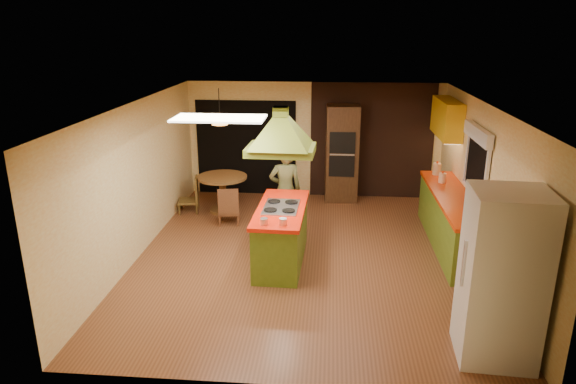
# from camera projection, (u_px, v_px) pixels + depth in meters

# --- Properties ---
(ground) EXTENTS (6.50, 6.50, 0.00)m
(ground) POSITION_uv_depth(u_px,v_px,m) (306.00, 255.00, 8.53)
(ground) COLOR brown
(ground) RESTS_ON ground
(room_walls) EXTENTS (5.50, 6.50, 6.50)m
(room_walls) POSITION_uv_depth(u_px,v_px,m) (307.00, 184.00, 8.14)
(room_walls) COLOR #FBEBB4
(room_walls) RESTS_ON ground
(ceiling_plane) EXTENTS (6.50, 6.50, 0.00)m
(ceiling_plane) POSITION_uv_depth(u_px,v_px,m) (308.00, 105.00, 7.75)
(ceiling_plane) COLOR silver
(ceiling_plane) RESTS_ON room_walls
(brick_panel) EXTENTS (2.64, 0.03, 2.50)m
(brick_panel) POSITION_uv_depth(u_px,v_px,m) (372.00, 141.00, 11.10)
(brick_panel) COLOR #381E14
(brick_panel) RESTS_ON ground
(nook_opening) EXTENTS (2.20, 0.03, 2.10)m
(nook_opening) POSITION_uv_depth(u_px,v_px,m) (246.00, 148.00, 11.38)
(nook_opening) COLOR black
(nook_opening) RESTS_ON ground
(right_counter) EXTENTS (0.62, 3.05, 0.92)m
(right_counter) POSITION_uv_depth(u_px,v_px,m) (451.00, 221.00, 8.76)
(right_counter) COLOR olive
(right_counter) RESTS_ON ground
(upper_cabinets) EXTENTS (0.34, 1.40, 0.70)m
(upper_cabinets) POSITION_uv_depth(u_px,v_px,m) (447.00, 118.00, 9.80)
(upper_cabinets) COLOR yellow
(upper_cabinets) RESTS_ON room_walls
(window_right) EXTENTS (0.12, 1.35, 1.06)m
(window_right) POSITION_uv_depth(u_px,v_px,m) (478.00, 149.00, 8.14)
(window_right) COLOR black
(window_right) RESTS_ON room_walls
(fluor_panel) EXTENTS (1.20, 0.60, 0.03)m
(fluor_panel) POSITION_uv_depth(u_px,v_px,m) (219.00, 118.00, 6.71)
(fluor_panel) COLOR white
(fluor_panel) RESTS_ON ceiling_plane
(kitchen_island) EXTENTS (0.80, 1.87, 0.94)m
(kitchen_island) POSITION_uv_depth(u_px,v_px,m) (281.00, 234.00, 8.18)
(kitchen_island) COLOR olive
(kitchen_island) RESTS_ON ground
(range_hood) EXTENTS (1.05, 0.78, 0.79)m
(range_hood) POSITION_uv_depth(u_px,v_px,m) (281.00, 124.00, 7.62)
(range_hood) COLOR olive
(range_hood) RESTS_ON ceiling_plane
(man) EXTENTS (0.65, 0.50, 1.61)m
(man) POSITION_uv_depth(u_px,v_px,m) (285.00, 190.00, 9.28)
(man) COLOR brown
(man) RESTS_ON ground
(refrigerator) EXTENTS (0.87, 0.83, 2.00)m
(refrigerator) POSITION_uv_depth(u_px,v_px,m) (502.00, 277.00, 5.66)
(refrigerator) COLOR white
(refrigerator) RESTS_ON ground
(wall_oven) EXTENTS (0.71, 0.63, 2.06)m
(wall_oven) POSITION_uv_depth(u_px,v_px,m) (342.00, 154.00, 10.95)
(wall_oven) COLOR #4D2F19
(wall_oven) RESTS_ON ground
(dining_table) EXTENTS (1.00, 1.00, 0.75)m
(dining_table) POSITION_uv_depth(u_px,v_px,m) (223.00, 187.00, 10.40)
(dining_table) COLOR brown
(dining_table) RESTS_ON ground
(chair_left) EXTENTS (0.47, 0.47, 0.74)m
(chair_left) POSITION_uv_depth(u_px,v_px,m) (188.00, 195.00, 10.41)
(chair_left) COLOR brown
(chair_left) RESTS_ON ground
(chair_near) EXTENTS (0.47, 0.47, 0.74)m
(chair_near) POSITION_uv_depth(u_px,v_px,m) (229.00, 205.00, 9.81)
(chair_near) COLOR brown
(chair_near) RESTS_ON ground
(pendant_lamp) EXTENTS (0.35, 0.35, 0.20)m
(pendant_lamp) POSITION_uv_depth(u_px,v_px,m) (220.00, 119.00, 9.97)
(pendant_lamp) COLOR #FF9E3F
(pendant_lamp) RESTS_ON ceiling_plane
(canister_large) EXTENTS (0.19, 0.19, 0.22)m
(canister_large) POSITION_uv_depth(u_px,v_px,m) (437.00, 169.00, 9.79)
(canister_large) COLOR beige
(canister_large) RESTS_ON right_counter
(canister_medium) EXTENTS (0.17, 0.17, 0.18)m
(canister_medium) POSITION_uv_depth(u_px,v_px,m) (442.00, 178.00, 9.30)
(canister_medium) COLOR #FFEDCD
(canister_medium) RESTS_ON right_counter
(canister_small) EXTENTS (0.14, 0.14, 0.14)m
(canister_small) POSITION_uv_depth(u_px,v_px,m) (442.00, 179.00, 9.29)
(canister_small) COLOR beige
(canister_small) RESTS_ON right_counter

